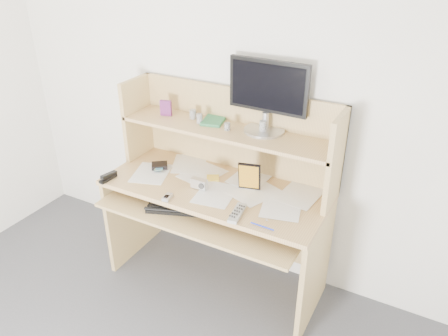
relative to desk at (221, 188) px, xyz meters
The scene contains 19 objects.
back_wall 0.60m from the desk, 90.00° to the left, with size 3.60×0.04×2.50m, color white.
desk is the anchor object (origin of this frame).
paper_clutter 0.10m from the desk, 90.00° to the right, with size 1.32×0.54×0.01m, color white.
keyboard 0.29m from the desk, 113.91° to the right, with size 0.47×0.30×0.03m.
tv_remote 0.41m from the desk, 48.49° to the right, with size 0.05×0.19×0.02m, color #A2A29D.
flip_phone 0.39m from the desk, 117.04° to the right, with size 0.04×0.08×0.02m, color silver.
stapler 0.72m from the desk, 152.33° to the right, with size 0.03×0.13×0.04m, color black.
wallet 0.45m from the desk, behind, with size 0.10×0.08×0.03m, color black.
sticky_note_pad 0.08m from the desk, behind, with size 0.08×0.08×0.01m, color gold.
digital_camera 0.19m from the desk, 114.94° to the right, with size 0.10×0.04×0.06m, color silver.
game_case 0.26m from the desk, ahead, with size 0.13×0.01×0.19m, color black.
blue_pen 0.56m from the desk, 38.05° to the right, with size 0.01×0.01×0.14m, color #192EBC.
card_box 0.63m from the desk, behind, with size 0.07×0.02×0.10m, color maroon.
shelf_book 0.43m from the desk, 133.65° to the left, with size 0.13×0.18×0.02m, color #34834F.
chip_stack_a 0.51m from the desk, 156.51° to the left, with size 0.04×0.04×0.06m, color black.
chip_stack_b 0.46m from the desk, 160.21° to the left, with size 0.04×0.04×0.06m, color white.
chip_stack_c 0.41m from the desk, 75.15° to the left, with size 0.04×0.04×0.05m, color black.
chip_stack_d 0.49m from the desk, 27.97° to the left, with size 0.04×0.04×0.08m, color white.
monitor 0.67m from the desk, 36.97° to the left, with size 0.49×0.25×0.43m.
Camera 1 is at (1.16, -0.55, 2.12)m, focal length 35.00 mm.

